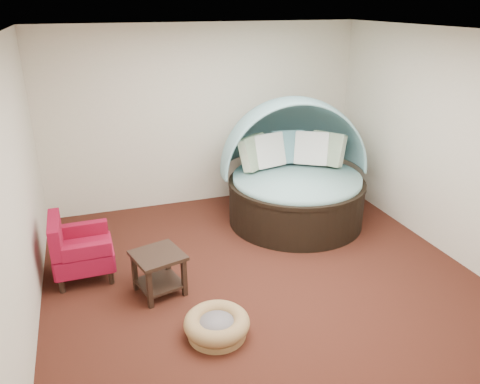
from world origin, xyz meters
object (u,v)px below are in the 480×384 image
object	(u,v)px
red_armchair	(78,249)
canopy_daybed	(295,165)
pet_basket	(217,325)
side_table	(159,268)

from	to	relation	value
red_armchair	canopy_daybed	bearing A→B (deg)	11.89
pet_basket	canopy_daybed	bearing A→B (deg)	50.39
canopy_daybed	pet_basket	size ratio (longest dim) A/B	3.14
canopy_daybed	side_table	size ratio (longest dim) A/B	3.68
canopy_daybed	side_table	xyz separation A→B (m)	(-2.27, -1.33, -0.53)
pet_basket	side_table	size ratio (longest dim) A/B	1.17
pet_basket	side_table	distance (m)	1.03
canopy_daybed	pet_basket	world-z (taller)	canopy_daybed
canopy_daybed	red_armchair	bearing A→B (deg)	-158.26
red_armchair	side_table	distance (m)	1.05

